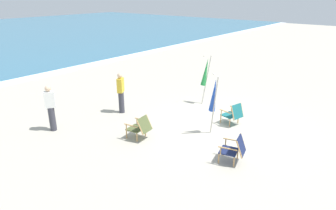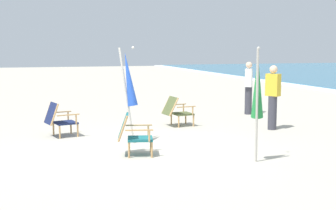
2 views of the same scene
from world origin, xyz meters
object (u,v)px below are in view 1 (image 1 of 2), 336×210
beach_chair_front_left (234,148)px  umbrella_furled_green (206,72)px  beach_chair_far_center (233,113)px  person_by_waterline (121,93)px  person_near_chairs (51,108)px  beach_chair_front_right (140,127)px  umbrella_furled_blue (214,96)px

beach_chair_front_left → umbrella_furled_green: bearing=42.2°
beach_chair_far_center → umbrella_furled_green: (1.25, 2.01, 0.94)m
person_by_waterline → beach_chair_front_left: bearing=-96.3°
person_by_waterline → person_near_chairs: bearing=166.4°
beach_chair_far_center → person_near_chairs: (-4.38, 4.65, 0.41)m
beach_chair_front_left → person_near_chairs: person_near_chairs is taller
beach_chair_front_right → person_by_waterline: (1.19, 2.16, 0.41)m
umbrella_furled_green → person_by_waterline: size_ratio=1.29×
beach_chair_front_right → person_near_chairs: person_near_chairs is taller
beach_chair_far_center → umbrella_furled_blue: 1.50m
umbrella_furled_green → person_near_chairs: (-5.63, 2.64, -0.54)m
beach_chair_far_center → umbrella_furled_green: umbrella_furled_green is taller
beach_chair_far_center → beach_chair_front_right: beach_chair_far_center is taller
beach_chair_front_right → beach_chair_front_left: beach_chair_front_left is taller
beach_chair_front_left → umbrella_furled_blue: (1.18, 1.42, 0.95)m
person_by_waterline → beach_chair_far_center: bearing=-66.6°
beach_chair_front_left → umbrella_furled_blue: umbrella_furled_blue is taller
beach_chair_far_center → umbrella_furled_blue: size_ratio=0.39×
beach_chair_far_center → beach_chair_front_right: size_ratio=1.01×
person_near_chairs → person_by_waterline: bearing=-13.6°
beach_chair_far_center → umbrella_furled_green: 2.55m
beach_chair_front_left → umbrella_furled_blue: bearing=50.3°
beach_chair_front_right → person_by_waterline: size_ratio=0.50×
beach_chair_far_center → person_by_waterline: bearing=113.4°
beach_chair_front_right → umbrella_furled_green: (4.18, 0.16, 0.95)m
beach_chair_far_center → umbrella_furled_green: bearing=58.0°
person_near_chairs → umbrella_furled_blue: bearing=-54.1°
beach_chair_far_center → beach_chair_front_left: 2.63m
umbrella_furled_blue → beach_chair_front_right: bearing=137.1°
beach_chair_far_center → person_by_waterline: (-1.74, 4.01, 0.41)m
beach_chair_far_center → beach_chair_front_left: size_ratio=1.00×
beach_chair_front_left → person_near_chairs: (-2.06, 5.89, 0.41)m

